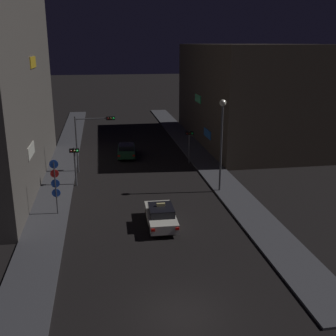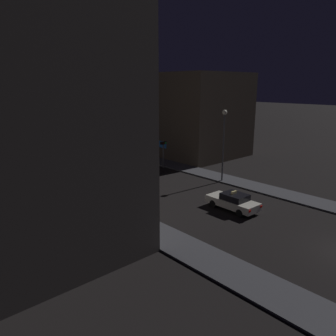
{
  "view_description": "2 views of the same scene",
  "coord_description": "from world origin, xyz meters",
  "px_view_note": "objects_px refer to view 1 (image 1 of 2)",
  "views": [
    {
      "loc": [
        -3.13,
        -15.43,
        11.68
      ],
      "look_at": [
        1.61,
        13.5,
        2.79
      ],
      "focal_mm": 44.05,
      "sensor_mm": 36.0,
      "label": 1
    },
    {
      "loc": [
        -20.36,
        -5.59,
        10.02
      ],
      "look_at": [
        0.54,
        17.57,
        2.02
      ],
      "focal_mm": 34.92,
      "sensor_mm": 36.0,
      "label": 2
    }
  ],
  "objects_px": {
    "traffic_light_overhead": "(91,132)",
    "street_lamp_near_block": "(222,129)",
    "traffic_light_right_kerb": "(189,140)",
    "taxi": "(161,215)",
    "traffic_light_left_kerb": "(75,158)",
    "far_car": "(126,150)",
    "sign_pole_left": "(55,183)"
  },
  "relations": [
    {
      "from": "traffic_light_overhead",
      "to": "street_lamp_near_block",
      "type": "height_order",
      "value": "street_lamp_near_block"
    },
    {
      "from": "traffic_light_right_kerb",
      "to": "traffic_light_overhead",
      "type": "bearing_deg",
      "value": -172.21
    },
    {
      "from": "taxi",
      "to": "traffic_light_left_kerb",
      "type": "height_order",
      "value": "traffic_light_left_kerb"
    },
    {
      "from": "far_car",
      "to": "taxi",
      "type": "bearing_deg",
      "value": -86.43
    },
    {
      "from": "far_car",
      "to": "sign_pole_left",
      "type": "bearing_deg",
      "value": -111.45
    },
    {
      "from": "traffic_light_overhead",
      "to": "taxi",
      "type": "bearing_deg",
      "value": -70.53
    },
    {
      "from": "far_car",
      "to": "street_lamp_near_block",
      "type": "relative_size",
      "value": 0.61
    },
    {
      "from": "traffic_light_left_kerb",
      "to": "street_lamp_near_block",
      "type": "bearing_deg",
      "value": -16.19
    },
    {
      "from": "traffic_light_overhead",
      "to": "street_lamp_near_block",
      "type": "xyz_separation_m",
      "value": [
        10.32,
        -7.29,
        1.45
      ]
    },
    {
      "from": "taxi",
      "to": "traffic_light_right_kerb",
      "type": "height_order",
      "value": "traffic_light_right_kerb"
    },
    {
      "from": "taxi",
      "to": "traffic_light_overhead",
      "type": "xyz_separation_m",
      "value": [
        -4.61,
        13.03,
        3.09
      ]
    },
    {
      "from": "traffic_light_left_kerb",
      "to": "street_lamp_near_block",
      "type": "xyz_separation_m",
      "value": [
        11.68,
        -3.39,
        2.84
      ]
    },
    {
      "from": "traffic_light_left_kerb",
      "to": "traffic_light_right_kerb",
      "type": "relative_size",
      "value": 1.0
    },
    {
      "from": "traffic_light_left_kerb",
      "to": "traffic_light_overhead",
      "type": "bearing_deg",
      "value": 70.76
    },
    {
      "from": "far_car",
      "to": "street_lamp_near_block",
      "type": "xyz_separation_m",
      "value": [
        6.82,
        -12.03,
        4.54
      ]
    },
    {
      "from": "traffic_light_overhead",
      "to": "sign_pole_left",
      "type": "bearing_deg",
      "value": -103.06
    },
    {
      "from": "far_car",
      "to": "traffic_light_left_kerb",
      "type": "relative_size",
      "value": 1.36
    },
    {
      "from": "traffic_light_left_kerb",
      "to": "sign_pole_left",
      "type": "xyz_separation_m",
      "value": [
        -0.99,
        -6.24,
        -0.02
      ]
    },
    {
      "from": "traffic_light_left_kerb",
      "to": "traffic_light_right_kerb",
      "type": "distance_m",
      "value": 12.15
    },
    {
      "from": "traffic_light_overhead",
      "to": "traffic_light_left_kerb",
      "type": "xyz_separation_m",
      "value": [
        -1.36,
        -3.9,
        -1.39
      ]
    },
    {
      "from": "taxi",
      "to": "traffic_light_left_kerb",
      "type": "distance_m",
      "value": 11.04
    },
    {
      "from": "traffic_light_overhead",
      "to": "traffic_light_left_kerb",
      "type": "relative_size",
      "value": 1.58
    },
    {
      "from": "far_car",
      "to": "traffic_light_left_kerb",
      "type": "bearing_deg",
      "value": -119.34
    },
    {
      "from": "far_car",
      "to": "traffic_light_overhead",
      "type": "height_order",
      "value": "traffic_light_overhead"
    },
    {
      "from": "traffic_light_right_kerb",
      "to": "street_lamp_near_block",
      "type": "bearing_deg",
      "value": -85.29
    },
    {
      "from": "far_car",
      "to": "traffic_light_right_kerb",
      "type": "distance_m",
      "value": 7.21
    },
    {
      "from": "taxi",
      "to": "street_lamp_near_block",
      "type": "height_order",
      "value": "street_lamp_near_block"
    },
    {
      "from": "taxi",
      "to": "sign_pole_left",
      "type": "height_order",
      "value": "sign_pole_left"
    },
    {
      "from": "traffic_light_overhead",
      "to": "sign_pole_left",
      "type": "xyz_separation_m",
      "value": [
        -2.35,
        -10.14,
        -1.42
      ]
    },
    {
      "from": "street_lamp_near_block",
      "to": "taxi",
      "type": "bearing_deg",
      "value": -134.85
    },
    {
      "from": "traffic_light_left_kerb",
      "to": "street_lamp_near_block",
      "type": "height_order",
      "value": "street_lamp_near_block"
    },
    {
      "from": "traffic_light_overhead",
      "to": "traffic_light_left_kerb",
      "type": "distance_m",
      "value": 4.35
    }
  ]
}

